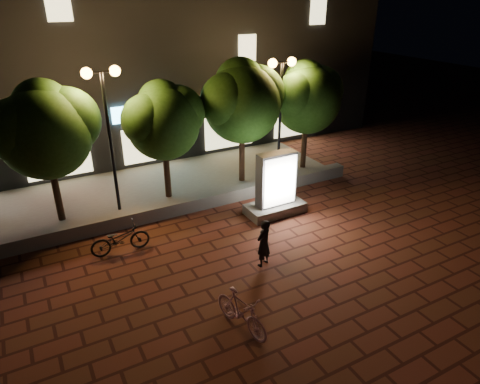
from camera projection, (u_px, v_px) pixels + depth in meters
ground at (216, 273)px, 12.44m from camera, size 80.00×80.00×0.00m
retaining_wall at (169, 209)px, 15.51m from camera, size 16.00×0.45×0.50m
sidewalk at (148, 189)px, 17.59m from camera, size 16.00×5.00×0.08m
building_block at (98, 46)px, 20.62m from camera, size 28.00×8.12×11.30m
tree_left at (45, 127)px, 13.83m from camera, size 3.60×3.00×4.89m
tree_mid at (163, 118)px, 15.64m from camera, size 3.24×2.70×4.50m
tree_right at (242, 99)px, 16.90m from camera, size 3.72×3.10×5.07m
tree_far_right at (308, 95)px, 18.35m from camera, size 3.48×2.90×4.76m
street_lamp_left at (105, 104)px, 14.20m from camera, size 1.26×0.36×5.18m
street_lamp_right at (281, 88)px, 17.25m from camera, size 1.26×0.36×4.98m
ad_kiosk at (276, 189)px, 15.42m from camera, size 2.19×1.11×2.35m
scooter_pink at (241, 312)px, 10.19m from camera, size 0.89×1.82×1.05m
rider at (264, 243)px, 12.52m from camera, size 0.64×0.53×1.50m
scooter_parked at (120, 239)px, 13.25m from camera, size 1.84×0.72×0.95m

